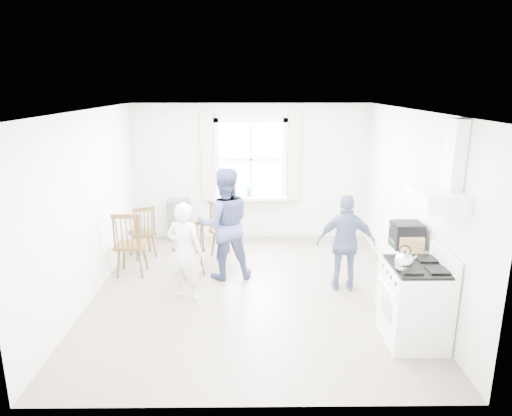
% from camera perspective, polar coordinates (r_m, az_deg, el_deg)
% --- Properties ---
extents(room_shell, '(4.62, 5.12, 2.64)m').
position_cam_1_polar(room_shell, '(6.36, -0.67, 0.32)').
color(room_shell, gray).
rests_on(room_shell, ground).
extents(window_assembly, '(1.88, 0.24, 1.70)m').
position_cam_1_polar(window_assembly, '(8.72, -0.65, 5.48)').
color(window_assembly, white).
rests_on(window_assembly, room_shell).
extents(range_hood, '(0.45, 0.76, 0.94)m').
position_cam_1_polar(range_hood, '(5.32, 22.23, 2.88)').
color(range_hood, white).
rests_on(range_hood, room_shell).
extents(shelf_unit, '(0.40, 0.30, 0.80)m').
position_cam_1_polar(shelf_unit, '(8.96, -9.62, -1.45)').
color(shelf_unit, slate).
rests_on(shelf_unit, ground).
extents(gas_stove, '(0.68, 0.76, 1.12)m').
position_cam_1_polar(gas_stove, '(5.71, 19.28, -11.11)').
color(gas_stove, white).
rests_on(gas_stove, ground).
extents(kettle, '(0.20, 0.20, 0.29)m').
position_cam_1_polar(kettle, '(5.32, 18.01, -6.35)').
color(kettle, silver).
rests_on(kettle, gas_stove).
extents(low_cabinet, '(0.50, 0.55, 0.90)m').
position_cam_1_polar(low_cabinet, '(6.34, 17.75, -8.61)').
color(low_cabinet, white).
rests_on(low_cabinet, ground).
extents(stereo_stack, '(0.37, 0.33, 0.33)m').
position_cam_1_polar(stereo_stack, '(6.18, 18.31, -3.21)').
color(stereo_stack, black).
rests_on(stereo_stack, low_cabinet).
extents(cardboard_box, '(0.35, 0.29, 0.19)m').
position_cam_1_polar(cardboard_box, '(6.06, 18.88, -4.32)').
color(cardboard_box, '#A17D4E').
rests_on(cardboard_box, low_cabinet).
extents(windsor_chair_a, '(0.54, 0.53, 0.93)m').
position_cam_1_polar(windsor_chair_a, '(8.08, -13.87, -2.28)').
color(windsor_chair_a, '#462F16').
rests_on(windsor_chair_a, ground).
extents(windsor_chair_b, '(0.45, 0.44, 1.06)m').
position_cam_1_polar(windsor_chair_b, '(7.32, -15.67, -3.62)').
color(windsor_chair_b, '#462F16').
rests_on(windsor_chair_b, ground).
extents(windsor_chair_c, '(0.54, 0.54, 0.92)m').
position_cam_1_polar(windsor_chair_c, '(7.15, -8.05, -4.34)').
color(windsor_chair_c, '#462F16').
rests_on(windsor_chair_c, ground).
extents(person_left, '(0.63, 0.63, 1.41)m').
position_cam_1_polar(person_left, '(6.39, -8.89, -5.41)').
color(person_left, white).
rests_on(person_left, ground).
extents(person_mid, '(0.98, 0.98, 1.73)m').
position_cam_1_polar(person_mid, '(7.00, -3.93, -2.00)').
color(person_mid, '#404B77').
rests_on(person_mid, ground).
extents(person_right, '(0.93, 0.93, 1.44)m').
position_cam_1_polar(person_right, '(6.73, 11.19, -4.31)').
color(person_right, navy).
rests_on(person_right, ground).
extents(potted_plant, '(0.22, 0.22, 0.32)m').
position_cam_1_polar(potted_plant, '(8.72, -0.74, 2.44)').
color(potted_plant, '#317036').
rests_on(potted_plant, window_assembly).
extents(windsor_chair_d, '(0.59, 0.59, 1.03)m').
position_cam_1_polar(windsor_chair_d, '(7.80, -4.56, -2.04)').
color(windsor_chair_d, '#462F16').
rests_on(windsor_chair_d, ground).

